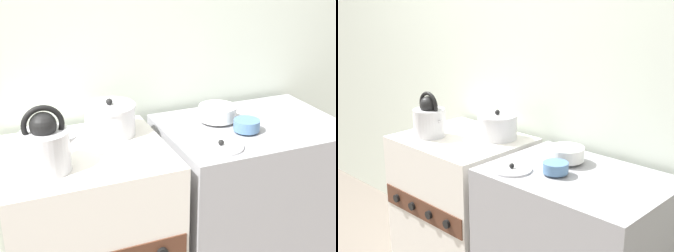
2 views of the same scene
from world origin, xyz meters
TOP-DOWN VIEW (x-y plane):
  - wall_back at (0.00, 0.65)m, footprint 7.00×0.06m
  - stove at (0.00, 0.29)m, footprint 0.67×0.60m
  - counter at (0.77, 0.29)m, footprint 0.80×0.58m
  - kettle at (-0.15, 0.18)m, footprint 0.21×0.17m
  - cooking_pot at (0.15, 0.42)m, footprint 0.22×0.22m
  - enamel_bowl at (0.64, 0.38)m, footprint 0.17×0.17m
  - small_ceramic_bowl at (0.70, 0.22)m, footprint 0.11×0.11m
  - loose_pot_lid at (0.53, 0.13)m, footprint 0.18×0.18m

SIDE VIEW (x-z plane):
  - counter at x=0.77m, z-range 0.00..0.87m
  - stove at x=0.00m, z-range 0.00..0.88m
  - loose_pot_lid at x=0.53m, z-range 0.86..0.90m
  - small_ceramic_bowl at x=0.70m, z-range 0.88..0.94m
  - enamel_bowl at x=0.64m, z-range 0.88..0.96m
  - cooking_pot at x=0.15m, z-range 0.86..1.03m
  - kettle at x=-0.15m, z-range 0.85..1.10m
  - wall_back at x=0.00m, z-range 0.00..2.50m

